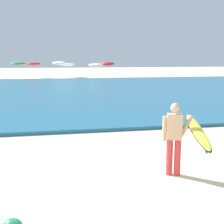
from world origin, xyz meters
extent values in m
plane|color=beige|center=(0.00, 0.00, 0.00)|extent=(160.00, 160.00, 0.00)
cube|color=#1E6084|center=(0.00, 19.41, 0.07)|extent=(120.00, 28.00, 0.14)
cylinder|color=red|center=(1.70, 1.12, 0.44)|extent=(0.15, 0.15, 0.88)
cylinder|color=red|center=(1.88, 1.06, 0.44)|extent=(0.15, 0.15, 0.88)
cube|color=tan|center=(1.79, 1.09, 1.18)|extent=(0.39, 0.31, 0.60)
sphere|color=tan|center=(1.79, 1.09, 1.62)|extent=(0.22, 0.22, 0.22)
cylinder|color=tan|center=(1.57, 1.16, 1.13)|extent=(0.10, 0.10, 0.58)
cylinder|color=tan|center=(2.05, 1.03, 1.20)|extent=(0.33, 0.19, 0.51)
ellipsoid|color=yellow|center=(2.26, 0.94, 1.13)|extent=(1.07, 2.76, 0.23)
ellipsoid|color=black|center=(2.26, 0.94, 1.11)|extent=(1.13, 2.87, 0.19)
cube|color=black|center=(1.93, -0.13, 1.01)|extent=(0.06, 0.14, 0.14)
cylinder|color=beige|center=(-5.76, 35.66, 1.00)|extent=(0.05, 0.05, 1.99)
ellipsoid|color=#23844C|center=(-5.76, 35.66, 2.05)|extent=(1.89, 1.91, 0.45)
cylinder|color=beige|center=(-3.92, 36.82, 0.94)|extent=(0.05, 0.05, 1.87)
ellipsoid|color=red|center=(-3.92, 36.82, 1.94)|extent=(1.89, 1.90, 0.50)
cylinder|color=beige|center=(-0.41, 36.74, 1.00)|extent=(0.05, 0.05, 2.00)
ellipsoid|color=white|center=(-0.41, 36.74, 2.06)|extent=(1.93, 1.96, 0.56)
cylinder|color=beige|center=(0.86, 37.97, 0.87)|extent=(0.05, 0.05, 1.74)
ellipsoid|color=white|center=(0.86, 37.97, 1.79)|extent=(2.09, 2.10, 0.43)
cylinder|color=beige|center=(4.59, 35.65, 0.86)|extent=(0.05, 0.05, 1.71)
ellipsoid|color=white|center=(4.59, 35.65, 1.78)|extent=(2.06, 2.07, 0.52)
cylinder|color=beige|center=(6.40, 36.26, 0.93)|extent=(0.05, 0.05, 1.86)
ellipsoid|color=red|center=(6.40, 36.26, 1.95)|extent=(1.87, 1.90, 0.70)
camera|label=1|loc=(-0.86, -5.07, 2.74)|focal=46.67mm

